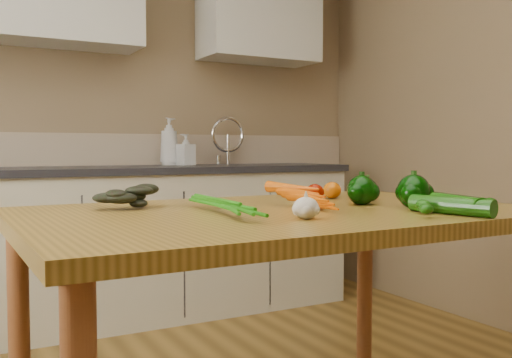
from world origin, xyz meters
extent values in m
cube|color=#937A58|center=(0.00, 2.51, 1.30)|extent=(4.00, 0.02, 2.60)
cube|color=#BCA78D|center=(0.00, 2.48, 0.55)|extent=(3.98, 0.03, 1.10)
cube|color=beige|center=(0.20, 2.19, 0.43)|extent=(2.80, 0.60, 0.86)
cube|color=#2C2C31|center=(0.20, 2.19, 0.88)|extent=(2.84, 0.64, 0.04)
cube|color=#99999E|center=(0.98, 2.19, 0.84)|extent=(0.55, 0.42, 0.10)
cylinder|color=silver|center=(0.98, 2.37, 1.02)|extent=(0.02, 0.02, 0.24)
cube|color=silver|center=(1.20, 2.32, 1.95)|extent=(0.80, 0.35, 0.70)
cube|color=olive|center=(0.21, 0.38, 0.80)|extent=(1.55, 1.01, 0.04)
cylinder|color=brown|center=(-0.50, 0.79, 0.39)|extent=(0.07, 0.07, 0.77)
cylinder|color=brown|center=(0.90, 0.82, 0.39)|extent=(0.07, 0.07, 0.77)
imported|color=silver|center=(0.55, 2.33, 1.05)|extent=(0.16, 0.16, 0.30)
imported|color=silver|center=(0.64, 2.25, 1.00)|extent=(0.11, 0.11, 0.20)
imported|color=silver|center=(0.68, 2.34, 0.97)|extent=(0.14, 0.14, 0.15)
ellipsoid|color=beige|center=(0.14, 0.13, 0.85)|extent=(0.07, 0.07, 0.06)
sphere|color=black|center=(0.52, 0.37, 0.87)|extent=(0.10, 0.10, 0.10)
sphere|color=black|center=(0.62, 0.47, 0.86)|extent=(0.08, 0.08, 0.08)
sphere|color=black|center=(0.59, 0.21, 0.87)|extent=(0.10, 0.10, 0.10)
ellipsoid|color=#931302|center=(0.46, 0.56, 0.85)|extent=(0.07, 0.07, 0.06)
ellipsoid|color=#CC5A05|center=(0.57, 0.61, 0.85)|extent=(0.07, 0.07, 0.06)
ellipsoid|color=#CC5A05|center=(0.66, 0.57, 0.85)|extent=(0.07, 0.07, 0.06)
cylinder|color=#0E4507|center=(0.60, 0.05, 0.85)|extent=(0.10, 0.23, 0.05)
cylinder|color=#0E4507|center=(0.56, 0.03, 0.84)|extent=(0.10, 0.25, 0.05)
camera|label=1|loc=(-0.68, -1.11, 1.00)|focal=40.00mm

